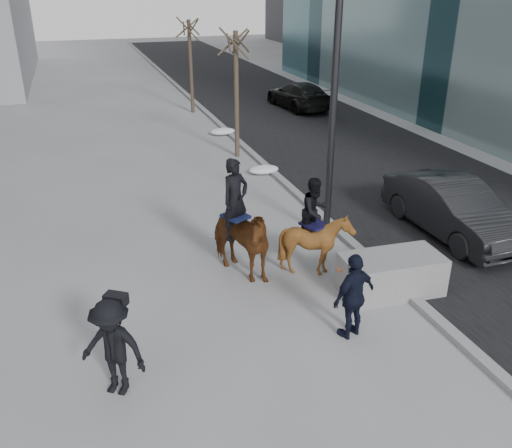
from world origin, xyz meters
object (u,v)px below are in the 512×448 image
object	(u,v)px
mounted_left	(237,234)
mounted_right	(316,237)
planter	(391,274)
car_near	(453,208)

from	to	relation	value
mounted_left	mounted_right	world-z (taller)	mounted_left
planter	mounted_right	size ratio (longest dim) A/B	0.94
car_near	mounted_right	world-z (taller)	mounted_right
planter	car_near	bearing A→B (deg)	34.24
car_near	mounted_right	distance (m)	4.44
mounted_left	mounted_right	distance (m)	1.81
car_near	mounted_left	world-z (taller)	mounted_left
planter	mounted_right	distance (m)	1.88
car_near	mounted_left	size ratio (longest dim) A/B	1.64
planter	car_near	world-z (taller)	car_near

